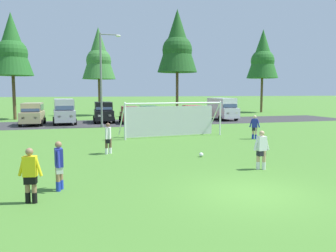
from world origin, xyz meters
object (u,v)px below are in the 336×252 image
soccer_goal (171,119)px  parked_car_slot_center (130,114)px  parked_car_slot_far_left (33,114)px  player_striker_near (255,127)px  parked_car_slot_center_right (149,114)px  street_lamp (103,79)px  parked_car_slot_far_right (222,108)px  soccer_ball (201,155)px  parked_car_slot_left (64,111)px  parked_car_slot_center_left (103,112)px  player_midfield_center (261,150)px  parked_car_slot_right (193,113)px  player_defender_far (108,138)px  player_winger_left (59,166)px  referee (30,176)px

soccer_goal → parked_car_slot_center: size_ratio=1.75×
parked_car_slot_far_left → parked_car_slot_center: size_ratio=1.08×
player_striker_near → soccer_goal: bearing=148.6°
parked_car_slot_center_right → street_lamp: size_ratio=0.51×
street_lamp → parked_car_slot_center_right: bearing=40.2°
parked_car_slot_far_right → soccer_ball: bearing=-117.8°
soccer_ball → street_lamp: (-3.32, 15.69, 4.27)m
parked_car_slot_far_right → parked_car_slot_left: bearing=-179.6°
parked_car_slot_center_left → parked_car_slot_center_right: size_ratio=1.09×
soccer_ball → player_midfield_center: size_ratio=0.13×
soccer_goal → parked_car_slot_center: soccer_goal is taller
soccer_goal → parked_car_slot_center_right: soccer_goal is taller
parked_car_slot_left → street_lamp: street_lamp is taller
parked_car_slot_far_left → parked_car_slot_center: 9.51m
parked_car_slot_far_left → parked_car_slot_left: bearing=7.9°
parked_car_slot_right → parked_car_slot_far_right: 3.70m
soccer_goal → parked_car_slot_far_left: bearing=132.4°
player_midfield_center → street_lamp: (-4.70, 18.95, 3.55)m
parked_car_slot_right → parked_car_slot_far_right: bearing=2.0°
parked_car_slot_left → player_defender_far: bearing=-82.3°
parked_car_slot_left → parked_car_slot_center_right: size_ratio=1.14×
player_defender_far → parked_car_slot_center_left: parked_car_slot_center_left is taller
soccer_goal → player_winger_left: soccer_goal is taller
soccer_goal → parked_car_slot_center: bearing=95.6°
referee → parked_car_slot_center_left: size_ratio=0.35×
soccer_ball → player_winger_left: (-6.67, -4.06, 0.71)m
soccer_ball → parked_car_slot_center_right: 20.24m
player_winger_left → parked_car_slot_left: parked_car_slot_left is taller
parked_car_slot_far_right → parked_car_slot_far_left: bearing=-178.5°
player_midfield_center → parked_car_slot_center_right: parked_car_slot_center_right is taller
parked_car_slot_far_left → soccer_goal: bearing=-47.6°
player_striker_near → parked_car_slot_right: parked_car_slot_right is taller
soccer_goal → player_striker_near: soccer_goal is taller
soccer_ball → parked_car_slot_center_left: (-2.82, 20.88, 1.00)m
player_striker_near → street_lamp: size_ratio=0.19×
soccer_goal → parked_car_slot_left: soccer_goal is taller
player_striker_near → parked_car_slot_center_right: bearing=104.7°
player_winger_left → parked_car_slot_right: bearing=60.5°
parked_car_slot_center_right → parked_car_slot_far_right: size_ratio=0.88×
soccer_goal → parked_car_slot_far_right: bearing=51.1°
parked_car_slot_left → parked_car_slot_right: parked_car_slot_left is taller
referee → parked_car_slot_center: (7.17, 24.59, 0.05)m
parked_car_slot_left → parked_car_slot_center: size_ratio=1.13×
soccer_ball → parked_car_slot_far_right: bearing=62.2°
parked_car_slot_left → parked_car_slot_far_right: bearing=0.4°
parked_car_slot_far_left → parked_car_slot_far_right: size_ratio=0.96×
player_striker_near → parked_car_slot_right: bearing=85.9°
parked_car_slot_center_left → parked_car_slot_far_right: size_ratio=0.96×
referee → player_defender_far: (3.05, 7.31, 0.00)m
parked_car_slot_center_right → player_midfield_center: bearing=-91.4°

